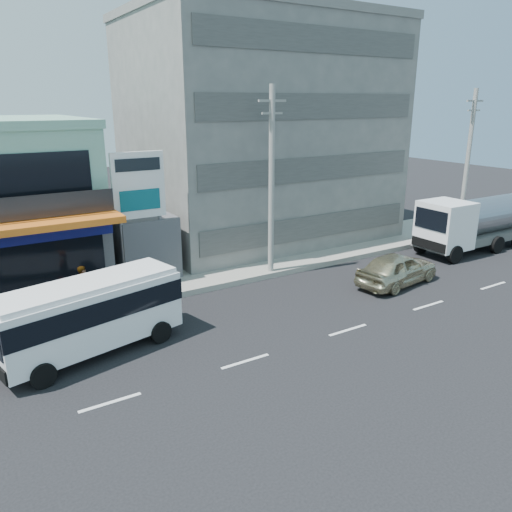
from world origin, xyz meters
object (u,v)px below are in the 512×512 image
(motorcycle_rider, at_px, (86,302))
(minibus, at_px, (89,311))
(utility_pole_far, at_px, (467,163))
(tanker_truck, at_px, (473,222))
(sedan, at_px, (397,269))
(satellite_dish, at_px, (139,212))
(billboard, at_px, (139,193))
(concrete_building, at_px, (259,135))
(utility_pole_near, at_px, (271,182))

(motorcycle_rider, bearing_deg, minibus, -100.27)
(utility_pole_far, height_order, tanker_truck, utility_pole_far)
(sedan, relative_size, tanker_truck, 0.58)
(satellite_dish, relative_size, billboard, 0.22)
(concrete_building, height_order, utility_pole_far, concrete_building)
(utility_pole_far, bearing_deg, tanker_truck, -132.37)
(satellite_dish, bearing_deg, minibus, -121.84)
(satellite_dish, xyz_separation_m, sedan, (10.86, -8.17, -2.72))
(sedan, bearing_deg, satellite_dish, 44.98)
(billboard, bearing_deg, concrete_building, 28.92)
(satellite_dish, distance_m, utility_pole_far, 22.35)
(billboard, distance_m, minibus, 7.61)
(minibus, height_order, sedan, minibus)
(billboard, xyz_separation_m, utility_pole_far, (22.50, -1.80, 0.22))
(utility_pole_far, xyz_separation_m, minibus, (-26.57, -3.76, -3.44))
(minibus, distance_m, sedan, 15.48)
(billboard, relative_size, motorcycle_rider, 2.77)
(concrete_building, distance_m, utility_pole_far, 14.32)
(minibus, distance_m, tanker_truck, 24.18)
(tanker_truck, relative_size, motorcycle_rider, 3.51)
(billboard, bearing_deg, minibus, -126.21)
(concrete_building, relative_size, utility_pole_near, 1.60)
(billboard, distance_m, utility_pole_far, 22.57)
(tanker_truck, bearing_deg, concrete_building, 133.04)
(concrete_building, xyz_separation_m, tanker_truck, (9.58, -10.26, -5.16))
(utility_pole_far, bearing_deg, billboard, 175.43)
(concrete_building, height_order, motorcycle_rider, concrete_building)
(sedan, bearing_deg, tanker_truck, -85.71)
(concrete_building, bearing_deg, sedan, -85.96)
(utility_pole_near, bearing_deg, tanker_truck, -11.07)
(minibus, xyz_separation_m, tanker_truck, (24.15, 1.11, 0.13))
(utility_pole_far, distance_m, minibus, 27.06)
(utility_pole_far, distance_m, sedan, 12.78)
(billboard, relative_size, sedan, 1.37)
(satellite_dish, bearing_deg, utility_pole_far, -9.29)
(billboard, xyz_separation_m, sedan, (11.36, -6.37, -4.07))
(concrete_building, relative_size, sedan, 3.18)
(motorcycle_rider, bearing_deg, utility_pole_near, 3.43)
(billboard, distance_m, sedan, 13.64)
(billboard, bearing_deg, motorcycle_rider, -145.56)
(concrete_building, height_order, minibus, concrete_building)
(utility_pole_far, xyz_separation_m, motorcycle_rider, (-26.00, -0.60, -4.33))
(utility_pole_far, height_order, sedan, utility_pole_far)
(utility_pole_far, xyz_separation_m, sedan, (-11.14, -4.57, -4.29))
(tanker_truck, distance_m, motorcycle_rider, 23.69)
(satellite_dish, height_order, utility_pole_near, utility_pole_near)
(satellite_dish, height_order, billboard, billboard)
(satellite_dish, bearing_deg, concrete_building, 21.80)
(concrete_building, distance_m, motorcycle_rider, 17.36)
(satellite_dish, relative_size, motorcycle_rider, 0.60)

